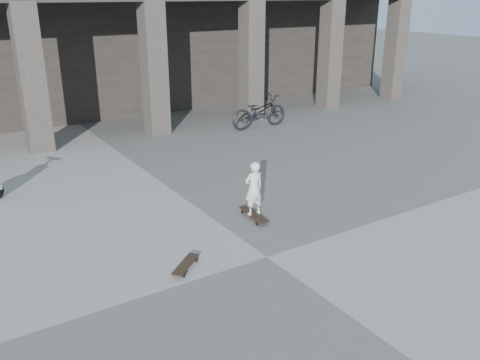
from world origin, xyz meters
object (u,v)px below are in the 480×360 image
skateboard_spare (186,265)px  child (254,188)px  bicycle (259,112)px  longboard (254,215)px

skateboard_spare → child: bearing=-12.8°
child → bicycle: size_ratio=0.53×
skateboard_spare → child: (2.02, 1.03, 0.56)m
skateboard_spare → child: child is taller
child → bicycle: (4.17, 5.88, -0.10)m
child → bicycle: bearing=-123.7°
longboard → child: 0.56m
longboard → bicycle: 7.22m
longboard → skateboard_spare: 2.26m
longboard → child: child is taller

